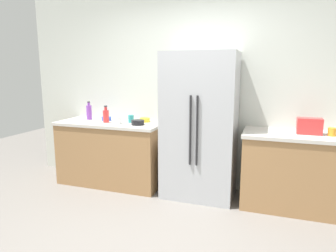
{
  "coord_description": "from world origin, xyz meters",
  "views": [
    {
      "loc": [
        0.98,
        -2.23,
        1.59
      ],
      "look_at": [
        0.06,
        0.42,
        1.08
      ],
      "focal_mm": 31.64,
      "sensor_mm": 36.0,
      "label": 1
    }
  ],
  "objects_px": {
    "bottle_a": "(106,116)",
    "cup_b": "(118,120)",
    "cup_a": "(332,132)",
    "bowl_c": "(138,123)",
    "cup_d": "(131,119)",
    "bottle_b": "(89,112)",
    "bowl_b": "(145,120)",
    "bowl_a": "(106,119)",
    "refrigerator": "(200,126)",
    "toaster": "(309,126)"
  },
  "relations": [
    {
      "from": "cup_b",
      "to": "cup_d",
      "type": "relative_size",
      "value": 0.89
    },
    {
      "from": "bottle_a",
      "to": "bowl_c",
      "type": "bearing_deg",
      "value": -4.26
    },
    {
      "from": "bottle_a",
      "to": "cup_d",
      "type": "distance_m",
      "value": 0.35
    },
    {
      "from": "refrigerator",
      "to": "cup_a",
      "type": "distance_m",
      "value": 1.49
    },
    {
      "from": "bowl_a",
      "to": "bowl_b",
      "type": "bearing_deg",
      "value": 5.4
    },
    {
      "from": "bowl_a",
      "to": "bowl_c",
      "type": "xyz_separation_m",
      "value": [
        0.59,
        -0.19,
        0.01
      ]
    },
    {
      "from": "cup_b",
      "to": "bowl_b",
      "type": "distance_m",
      "value": 0.38
    },
    {
      "from": "cup_b",
      "to": "cup_d",
      "type": "xyz_separation_m",
      "value": [
        0.12,
        0.14,
        0.01
      ]
    },
    {
      "from": "cup_a",
      "to": "bowl_c",
      "type": "xyz_separation_m",
      "value": [
        -2.31,
        -0.07,
        -0.01
      ]
    },
    {
      "from": "cup_a",
      "to": "cup_b",
      "type": "bearing_deg",
      "value": -178.38
    },
    {
      "from": "refrigerator",
      "to": "bowl_b",
      "type": "distance_m",
      "value": 0.85
    },
    {
      "from": "cup_b",
      "to": "bowl_b",
      "type": "xyz_separation_m",
      "value": [
        0.29,
        0.25,
        -0.02
      ]
    },
    {
      "from": "bottle_a",
      "to": "cup_a",
      "type": "relative_size",
      "value": 2.57
    },
    {
      "from": "toaster",
      "to": "bottle_b",
      "type": "xyz_separation_m",
      "value": [
        -2.95,
        0.08,
        0.02
      ]
    },
    {
      "from": "refrigerator",
      "to": "cup_b",
      "type": "relative_size",
      "value": 19.25
    },
    {
      "from": "bottle_b",
      "to": "bowl_c",
      "type": "bearing_deg",
      "value": -11.99
    },
    {
      "from": "cup_a",
      "to": "bowl_b",
      "type": "bearing_deg",
      "value": 175.62
    },
    {
      "from": "toaster",
      "to": "bowl_b",
      "type": "xyz_separation_m",
      "value": [
        -2.09,
        0.15,
        -0.06
      ]
    },
    {
      "from": "toaster",
      "to": "bowl_c",
      "type": "height_order",
      "value": "toaster"
    },
    {
      "from": "bottle_b",
      "to": "bowl_b",
      "type": "distance_m",
      "value": 0.87
    },
    {
      "from": "cup_d",
      "to": "bottle_b",
      "type": "bearing_deg",
      "value": 176.48
    },
    {
      "from": "refrigerator",
      "to": "bowl_b",
      "type": "height_order",
      "value": "refrigerator"
    },
    {
      "from": "toaster",
      "to": "bottle_b",
      "type": "height_order",
      "value": "bottle_b"
    },
    {
      "from": "bowl_a",
      "to": "cup_d",
      "type": "bearing_deg",
      "value": -6.9
    },
    {
      "from": "cup_d",
      "to": "bowl_a",
      "type": "distance_m",
      "value": 0.42
    },
    {
      "from": "bottle_b",
      "to": "bowl_b",
      "type": "xyz_separation_m",
      "value": [
        0.87,
        0.06,
        -0.08
      ]
    },
    {
      "from": "bottle_a",
      "to": "cup_b",
      "type": "distance_m",
      "value": 0.22
    },
    {
      "from": "bottle_b",
      "to": "bowl_a",
      "type": "relative_size",
      "value": 1.89
    },
    {
      "from": "refrigerator",
      "to": "bowl_c",
      "type": "distance_m",
      "value": 0.83
    },
    {
      "from": "cup_a",
      "to": "toaster",
      "type": "bearing_deg",
      "value": 172.65
    },
    {
      "from": "refrigerator",
      "to": "bowl_b",
      "type": "xyz_separation_m",
      "value": [
        -0.83,
        0.17,
        0.01
      ]
    },
    {
      "from": "bottle_a",
      "to": "bottle_b",
      "type": "bearing_deg",
      "value": 158.26
    },
    {
      "from": "bowl_c",
      "to": "bowl_b",
      "type": "bearing_deg",
      "value": 91.3
    },
    {
      "from": "refrigerator",
      "to": "bottle_b",
      "type": "height_order",
      "value": "refrigerator"
    },
    {
      "from": "toaster",
      "to": "bottle_a",
      "type": "xyz_separation_m",
      "value": [
        -2.58,
        -0.06,
        0.0
      ]
    },
    {
      "from": "bottle_b",
      "to": "bowl_a",
      "type": "distance_m",
      "value": 0.3
    },
    {
      "from": "refrigerator",
      "to": "bottle_a",
      "type": "height_order",
      "value": "refrigerator"
    },
    {
      "from": "bottle_a",
      "to": "bottle_b",
      "type": "distance_m",
      "value": 0.4
    },
    {
      "from": "bottle_a",
      "to": "bottle_b",
      "type": "height_order",
      "value": "bottle_b"
    },
    {
      "from": "toaster",
      "to": "cup_d",
      "type": "xyz_separation_m",
      "value": [
        -2.25,
        0.04,
        -0.04
      ]
    },
    {
      "from": "cup_d",
      "to": "bowl_b",
      "type": "xyz_separation_m",
      "value": [
        0.16,
        0.11,
        -0.02
      ]
    },
    {
      "from": "refrigerator",
      "to": "bowl_a",
      "type": "distance_m",
      "value": 1.42
    },
    {
      "from": "bottle_b",
      "to": "cup_b",
      "type": "xyz_separation_m",
      "value": [
        0.58,
        -0.19,
        -0.06
      ]
    },
    {
      "from": "cup_b",
      "to": "bowl_c",
      "type": "relative_size",
      "value": 0.56
    },
    {
      "from": "bowl_b",
      "to": "toaster",
      "type": "bearing_deg",
      "value": -4.05
    },
    {
      "from": "toaster",
      "to": "bowl_a",
      "type": "height_order",
      "value": "toaster"
    },
    {
      "from": "refrigerator",
      "to": "bottle_b",
      "type": "bearing_deg",
      "value": 176.37
    },
    {
      "from": "toaster",
      "to": "bowl_a",
      "type": "distance_m",
      "value": 2.67
    },
    {
      "from": "bottle_a",
      "to": "bowl_c",
      "type": "relative_size",
      "value": 1.38
    },
    {
      "from": "bottle_b",
      "to": "bowl_b",
      "type": "relative_size",
      "value": 1.9
    }
  ]
}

